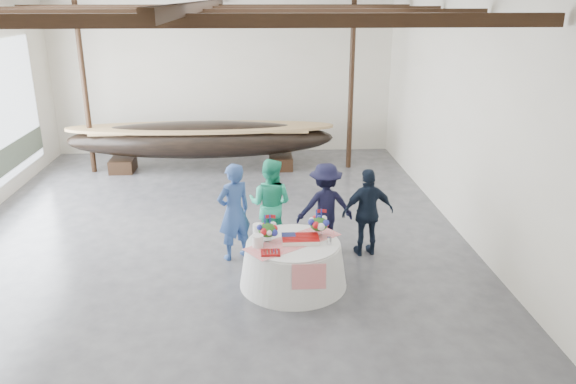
{
  "coord_description": "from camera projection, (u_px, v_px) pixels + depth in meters",
  "views": [
    {
      "loc": [
        0.89,
        -10.86,
        4.55
      ],
      "look_at": [
        1.48,
        -1.15,
        1.13
      ],
      "focal_mm": 35.0,
      "sensor_mm": 36.0,
      "label": 1
    }
  ],
  "objects": [
    {
      "name": "wall_front",
      "position": [
        163.0,
        253.0,
        5.29
      ],
      "size": [
        10.0,
        0.02,
        4.5
      ],
      "primitive_type": "cube",
      "color": "silver",
      "rests_on": "ground"
    },
    {
      "name": "pavilion_structure",
      "position": [
        207.0,
        25.0,
        11.04
      ],
      "size": [
        9.8,
        11.76,
        4.5
      ],
      "color": "black",
      "rests_on": "ground"
    },
    {
      "name": "guest_man_right",
      "position": [
        368.0,
        212.0,
        10.19
      ],
      "size": [
        1.01,
        0.53,
        1.65
      ],
      "primitive_type": "imported",
      "rotation": [
        0.0,
        0.0,
        3.28
      ],
      "color": "black",
      "rests_on": "ground"
    },
    {
      "name": "longboat_display",
      "position": [
        201.0,
        139.0,
        15.22
      ],
      "size": [
        7.2,
        1.44,
        1.35
      ],
      "color": "black",
      "rests_on": "ground"
    },
    {
      "name": "wall_back",
      "position": [
        223.0,
        78.0,
        16.59
      ],
      "size": [
        10.0,
        0.02,
        4.5
      ],
      "primitive_type": "cube",
      "color": "silver",
      "rests_on": "ground"
    },
    {
      "name": "guest_man_left",
      "position": [
        325.0,
        207.0,
        10.44
      ],
      "size": [
        1.14,
        0.74,
        1.67
      ],
      "primitive_type": "imported",
      "rotation": [
        0.0,
        0.0,
        3.26
      ],
      "color": "black",
      "rests_on": "ground"
    },
    {
      "name": "banquet_table",
      "position": [
        293.0,
        263.0,
        9.24
      ],
      "size": [
        1.78,
        1.78,
        0.76
      ],
      "color": "silver",
      "rests_on": "ground"
    },
    {
      "name": "floor",
      "position": [
        214.0,
        227.0,
        11.69
      ],
      "size": [
        10.0,
        12.0,
        0.01
      ],
      "primitive_type": "cube",
      "color": "#3D3D42",
      "rests_on": "ground"
    },
    {
      "name": "guest_woman_teal",
      "position": [
        270.0,
        204.0,
        10.45
      ],
      "size": [
        1.03,
        0.92,
        1.75
      ],
      "primitive_type": "imported",
      "rotation": [
        0.0,
        0.0,
        2.78
      ],
      "color": "#21AD80",
      "rests_on": "ground"
    },
    {
      "name": "guest_woman_blue",
      "position": [
        234.0,
        212.0,
        10.02
      ],
      "size": [
        0.78,
        0.71,
        1.8
      ],
      "primitive_type": "imported",
      "rotation": [
        0.0,
        0.0,
        3.69
      ],
      "color": "navy",
      "rests_on": "ground"
    },
    {
      "name": "wall_right",
      "position": [
        460.0,
        117.0,
        11.23
      ],
      "size": [
        0.02,
        12.0,
        4.5
      ],
      "primitive_type": "cube",
      "color": "silver",
      "rests_on": "ground"
    },
    {
      "name": "tabletop_items",
      "position": [
        290.0,
        231.0,
        9.15
      ],
      "size": [
        1.66,
        1.38,
        0.4
      ],
      "color": "red",
      "rests_on": "banquet_table"
    }
  ]
}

